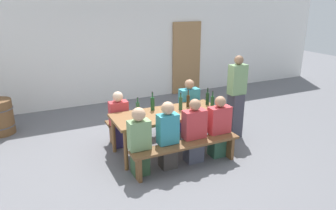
{
  "coord_description": "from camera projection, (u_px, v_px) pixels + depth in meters",
  "views": [
    {
      "loc": [
        -2.29,
        -4.86,
        2.72
      ],
      "look_at": [
        0.0,
        0.0,
        0.9
      ],
      "focal_mm": 33.65,
      "sensor_mm": 36.0,
      "label": 1
    }
  ],
  "objects": [
    {
      "name": "wine_bottle_2",
      "position": [
        138.0,
        108.0,
        5.6
      ],
      "size": [
        0.07,
        0.07,
        0.32
      ],
      "color": "#234C2D",
      "rests_on": "tasting_table"
    },
    {
      "name": "wine_glass_0",
      "position": [
        197.0,
        102.0,
        5.96
      ],
      "size": [
        0.08,
        0.08,
        0.16
      ],
      "color": "silver",
      "rests_on": "tasting_table"
    },
    {
      "name": "wine_bottle_1",
      "position": [
        188.0,
        101.0,
        6.01
      ],
      "size": [
        0.06,
        0.06,
        0.33
      ],
      "color": "#332814",
      "rests_on": "tasting_table"
    },
    {
      "name": "seated_guest_near_0",
      "position": [
        139.0,
        143.0,
        4.99
      ],
      "size": [
        0.35,
        0.24,
        1.14
      ],
      "rotation": [
        0.0,
        0.0,
        1.57
      ],
      "color": "#325234",
      "rests_on": "ground"
    },
    {
      "name": "seated_guest_far_1",
      "position": [
        189.0,
        108.0,
        6.58
      ],
      "size": [
        0.41,
        0.24,
        1.16
      ],
      "rotation": [
        0.0,
        0.0,
        -1.57
      ],
      "color": "#34275B",
      "rests_on": "ground"
    },
    {
      "name": "wine_bottle_5",
      "position": [
        207.0,
        98.0,
        6.14
      ],
      "size": [
        0.07,
        0.07,
        0.34
      ],
      "color": "#143319",
      "rests_on": "tasting_table"
    },
    {
      "name": "back_wall",
      "position": [
        113.0,
        43.0,
        8.4
      ],
      "size": [
        14.0,
        0.2,
        3.2
      ],
      "primitive_type": "cube",
      "color": "white",
      "rests_on": "ground"
    },
    {
      "name": "bench_far",
      "position": [
        153.0,
        120.0,
        6.47
      ],
      "size": [
        1.93,
        0.3,
        0.45
      ],
      "color": "brown",
      "rests_on": "ground"
    },
    {
      "name": "tasting_table",
      "position": [
        168.0,
        117.0,
        5.75
      ],
      "size": [
        2.03,
        0.84,
        0.75
      ],
      "color": "brown",
      "rests_on": "ground"
    },
    {
      "name": "ground_plane",
      "position": [
        168.0,
        150.0,
        5.96
      ],
      "size": [
        24.0,
        24.0,
        0.0
      ],
      "primitive_type": "plane",
      "color": "slate"
    },
    {
      "name": "seated_guest_near_3",
      "position": [
        219.0,
        128.0,
        5.6
      ],
      "size": [
        0.4,
        0.24,
        1.13
      ],
      "rotation": [
        0.0,
        0.0,
        1.57
      ],
      "color": "#2E5943",
      "rests_on": "ground"
    },
    {
      "name": "wine_bottle_4",
      "position": [
        181.0,
        103.0,
        5.85
      ],
      "size": [
        0.07,
        0.07,
        0.33
      ],
      "color": "#234C2D",
      "rests_on": "tasting_table"
    },
    {
      "name": "wine_bottle_0",
      "position": [
        212.0,
        102.0,
        5.96
      ],
      "size": [
        0.07,
        0.07,
        0.33
      ],
      "color": "#194723",
      "rests_on": "tasting_table"
    },
    {
      "name": "wine_bottle_3",
      "position": [
        153.0,
        103.0,
        5.82
      ],
      "size": [
        0.07,
        0.07,
        0.35
      ],
      "color": "#194723",
      "rests_on": "tasting_table"
    },
    {
      "name": "wine_glass_1",
      "position": [
        173.0,
        111.0,
        5.47
      ],
      "size": [
        0.07,
        0.07,
        0.17
      ],
      "color": "silver",
      "rests_on": "tasting_table"
    },
    {
      "name": "bench_near",
      "position": [
        186.0,
        149.0,
        5.23
      ],
      "size": [
        1.93,
        0.3,
        0.45
      ],
      "color": "brown",
      "rests_on": "ground"
    },
    {
      "name": "seated_guest_far_0",
      "position": [
        119.0,
        121.0,
        5.98
      ],
      "size": [
        0.35,
        0.24,
        1.1
      ],
      "rotation": [
        0.0,
        0.0,
        -1.57
      ],
      "color": "#3D336D",
      "rests_on": "ground"
    },
    {
      "name": "seated_guest_near_1",
      "position": [
        168.0,
        136.0,
        5.18
      ],
      "size": [
        0.34,
        0.24,
        1.17
      ],
      "rotation": [
        0.0,
        0.0,
        1.57
      ],
      "color": "#3C3733",
      "rests_on": "ground"
    },
    {
      "name": "wooden_door",
      "position": [
        187.0,
        58.0,
        9.33
      ],
      "size": [
        0.9,
        0.06,
        2.1
      ],
      "primitive_type": "cube",
      "color": "#9E7247",
      "rests_on": "ground"
    },
    {
      "name": "seated_guest_near_2",
      "position": [
        194.0,
        133.0,
        5.39
      ],
      "size": [
        0.4,
        0.24,
        1.15
      ],
      "rotation": [
        0.0,
        0.0,
        1.57
      ],
      "color": "#454857",
      "rests_on": "ground"
    },
    {
      "name": "standing_host",
      "position": [
        236.0,
        98.0,
        6.31
      ],
      "size": [
        0.34,
        0.24,
        1.69
      ],
      "rotation": [
        0.0,
        0.0,
        3.14
      ],
      "color": "#3E3E4A",
      "rests_on": "ground"
    }
  ]
}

